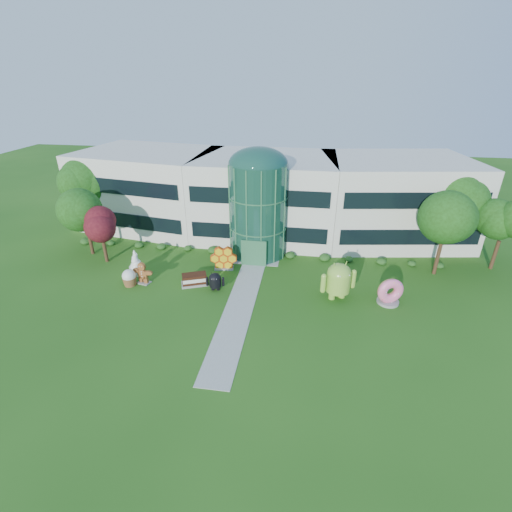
% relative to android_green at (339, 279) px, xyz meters
% --- Properties ---
extents(ground, '(140.00, 140.00, 0.00)m').
position_rel_android_green_xyz_m(ground, '(-8.25, -4.06, -1.95)').
color(ground, '#215114').
rests_on(ground, ground).
extents(building, '(46.00, 15.00, 9.30)m').
position_rel_android_green_xyz_m(building, '(-8.25, 13.94, 2.70)').
color(building, beige).
rests_on(building, ground).
extents(atrium, '(6.00, 6.00, 9.80)m').
position_rel_android_green_xyz_m(atrium, '(-8.25, 7.94, 2.95)').
color(atrium, '#194738').
rests_on(atrium, ground).
extents(walkway, '(2.40, 20.00, 0.04)m').
position_rel_android_green_xyz_m(walkway, '(-8.25, -2.06, -1.93)').
color(walkway, '#9E9E93').
rests_on(walkway, ground).
extents(tree_red, '(4.00, 4.00, 6.00)m').
position_rel_android_green_xyz_m(tree_red, '(-23.75, 3.44, 1.05)').
color(tree_red, '#3F0C14').
rests_on(tree_red, ground).
extents(trees_backdrop, '(52.00, 8.00, 8.40)m').
position_rel_android_green_xyz_m(trees_backdrop, '(-8.25, 8.94, 2.25)').
color(trees_backdrop, '#1C3F0F').
rests_on(trees_backdrop, ground).
extents(android_green, '(4.08, 3.50, 3.91)m').
position_rel_android_green_xyz_m(android_green, '(0.00, 0.00, 0.00)').
color(android_green, '#87BA3B').
rests_on(android_green, ground).
extents(android_black, '(1.90, 1.40, 2.01)m').
position_rel_android_green_xyz_m(android_black, '(-10.97, -0.37, -0.95)').
color(android_black, black).
rests_on(android_black, ground).
extents(donut, '(2.55, 1.77, 2.42)m').
position_rel_android_green_xyz_m(donut, '(4.36, -0.13, -0.74)').
color(donut, pink).
rests_on(donut, ground).
extents(gingerbread, '(2.52, 1.42, 2.19)m').
position_rel_android_green_xyz_m(gingerbread, '(-18.00, -0.21, -0.86)').
color(gingerbread, brown).
rests_on(gingerbread, ground).
extents(ice_cream_sandwich, '(2.74, 2.06, 1.10)m').
position_rel_android_green_xyz_m(ice_cream_sandwich, '(-13.14, 0.24, -1.40)').
color(ice_cream_sandwich, black).
rests_on(ice_cream_sandwich, ground).
extents(honeycomb, '(2.93, 1.39, 2.21)m').
position_rel_android_green_xyz_m(honeycomb, '(-11.12, 3.73, -0.85)').
color(honeycomb, yellow).
rests_on(honeycomb, ground).
extents(froyo, '(1.65, 1.65, 2.63)m').
position_rel_android_green_xyz_m(froyo, '(-19.34, 1.28, -0.64)').
color(froyo, white).
rests_on(froyo, ground).
extents(cupcake, '(1.44, 1.44, 1.62)m').
position_rel_android_green_xyz_m(cupcake, '(-19.11, -0.77, -1.14)').
color(cupcake, white).
rests_on(cupcake, ground).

